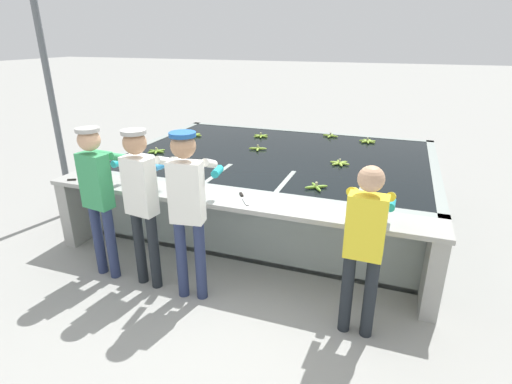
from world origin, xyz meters
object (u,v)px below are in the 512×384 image
at_px(worker_1, 143,194).
at_px(banana_bunch_floating_4, 340,163).
at_px(worker_0, 99,189).
at_px(banana_bunch_floating_6, 330,136).
at_px(banana_bunch_floating_7, 167,162).
at_px(worker_3, 365,238).
at_px(knife_1, 243,197).
at_px(banana_bunch_floating_1, 368,141).
at_px(banana_bunch_floating_2, 156,151).
at_px(support_post_left, 53,108).
at_px(banana_bunch_floating_9, 316,187).
at_px(banana_bunch_floating_3, 261,136).
at_px(banana_bunch_floating_5, 142,164).
at_px(knife_0, 78,179).
at_px(worker_2, 188,201).
at_px(banana_bunch_floating_8, 258,148).
at_px(banana_bunch_floating_0, 195,135).

xyz_separation_m(worker_1, banana_bunch_floating_4, (1.66, 2.16, -0.13)).
bearing_deg(worker_0, banana_bunch_floating_6, 63.99).
distance_m(banana_bunch_floating_6, banana_bunch_floating_7, 2.97).
bearing_deg(worker_3, knife_1, 156.09).
relative_size(banana_bunch_floating_1, banana_bunch_floating_2, 1.00).
distance_m(worker_3, support_post_left, 4.65).
bearing_deg(knife_1, banana_bunch_floating_9, 38.94).
distance_m(banana_bunch_floating_3, knife_1, 2.81).
relative_size(worker_1, banana_bunch_floating_5, 6.20).
distance_m(knife_0, support_post_left, 1.44).
bearing_deg(banana_bunch_floating_2, worker_2, -49.75).
bearing_deg(banana_bunch_floating_8, banana_bunch_floating_7, -130.10).
bearing_deg(support_post_left, banana_bunch_floating_9, -0.91).
xyz_separation_m(banana_bunch_floating_1, banana_bunch_floating_3, (-1.78, -0.25, 0.00)).
bearing_deg(banana_bunch_floating_7, banana_bunch_floating_1, 40.92).
height_order(banana_bunch_floating_2, banana_bunch_floating_6, same).
relative_size(banana_bunch_floating_1, support_post_left, 0.09).
distance_m(banana_bunch_floating_5, banana_bunch_floating_6, 3.28).
distance_m(banana_bunch_floating_1, banana_bunch_floating_3, 1.80).
distance_m(worker_1, worker_3, 2.21).
distance_m(banana_bunch_floating_7, banana_bunch_floating_9, 2.15).
height_order(worker_0, banana_bunch_floating_6, worker_0).
xyz_separation_m(worker_0, banana_bunch_floating_2, (-0.49, 1.82, -0.11)).
xyz_separation_m(banana_bunch_floating_4, banana_bunch_floating_9, (-0.11, -1.02, 0.00)).
distance_m(worker_0, worker_1, 0.55).
xyz_separation_m(worker_0, banana_bunch_floating_5, (-0.32, 1.21, -0.11)).
distance_m(banana_bunch_floating_1, knife_1, 3.14).
distance_m(worker_3, banana_bunch_floating_8, 3.12).
bearing_deg(support_post_left, worker_0, -35.26).
relative_size(worker_0, banana_bunch_floating_7, 6.02).
height_order(banana_bunch_floating_0, knife_0, banana_bunch_floating_0).
height_order(worker_0, knife_1, worker_0).
xyz_separation_m(banana_bunch_floating_0, support_post_left, (-1.24, -1.76, 0.68)).
relative_size(banana_bunch_floating_5, banana_bunch_floating_9, 1.08).
relative_size(banana_bunch_floating_0, banana_bunch_floating_7, 0.99).
relative_size(banana_bunch_floating_1, banana_bunch_floating_4, 1.00).
xyz_separation_m(worker_3, banana_bunch_floating_2, (-3.24, 1.84, -0.03)).
relative_size(banana_bunch_floating_3, banana_bunch_floating_9, 1.10).
relative_size(worker_0, banana_bunch_floating_2, 6.00).
bearing_deg(banana_bunch_floating_5, banana_bunch_floating_1, 39.93).
relative_size(banana_bunch_floating_4, knife_1, 0.92).
bearing_deg(support_post_left, banana_bunch_floating_0, 54.78).
bearing_deg(banana_bunch_floating_0, banana_bunch_floating_1, 11.30).
bearing_deg(worker_1, banana_bunch_floating_4, 52.46).
height_order(knife_0, knife_1, same).
xyz_separation_m(banana_bunch_floating_4, support_post_left, (-3.90, -0.96, 0.68)).
distance_m(banana_bunch_floating_8, support_post_left, 2.97).
bearing_deg(banana_bunch_floating_0, banana_bunch_floating_8, -19.14).
distance_m(worker_3, banana_bunch_floating_1, 3.57).
xyz_separation_m(banana_bunch_floating_3, knife_1, (0.74, -2.71, -0.01)).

